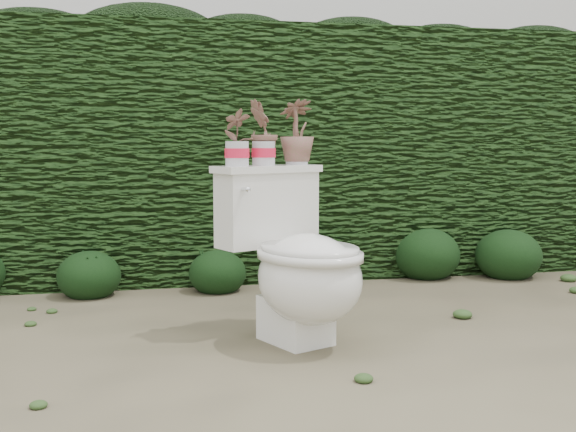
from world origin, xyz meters
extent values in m
plane|color=#7B7155|center=(0.00, 0.00, 0.00)|extent=(60.00, 60.00, 0.00)
cube|color=#254818|center=(0.00, 1.60, 0.80)|extent=(8.00, 1.00, 1.60)
cube|color=silver|center=(0.60, 6.00, 2.00)|extent=(8.00, 3.50, 4.00)
cube|color=silver|center=(-0.06, -0.18, 0.10)|extent=(0.32, 0.36, 0.20)
ellipsoid|color=silver|center=(-0.03, -0.27, 0.30)|extent=(0.58, 0.63, 0.39)
cube|color=silver|center=(-0.15, 0.02, 0.57)|extent=(0.50, 0.34, 0.34)
cube|color=silver|center=(-0.15, 0.02, 0.76)|extent=(0.53, 0.37, 0.03)
cylinder|color=silver|center=(-0.28, -0.14, 0.68)|extent=(0.04, 0.06, 0.02)
sphere|color=silver|center=(-0.27, -0.17, 0.68)|extent=(0.03, 0.03, 0.03)
imported|color=#2E6C21|center=(-0.30, -0.04, 0.90)|extent=(0.15, 0.13, 0.24)
imported|color=#2E6C21|center=(-0.17, 0.01, 0.92)|extent=(0.17, 0.19, 0.28)
imported|color=#2E6C21|center=(0.00, 0.09, 0.92)|extent=(0.22, 0.22, 0.29)
ellipsoid|color=black|center=(-1.01, 0.99, 0.14)|extent=(0.36, 0.36, 0.29)
ellipsoid|color=black|center=(-0.28, 0.97, 0.14)|extent=(0.34, 0.34, 0.27)
ellipsoid|color=black|center=(0.35, 1.01, 0.15)|extent=(0.37, 0.37, 0.30)
ellipsoid|color=black|center=(1.10, 1.12, 0.18)|extent=(0.44, 0.44, 0.35)
ellipsoid|color=black|center=(1.62, 1.00, 0.17)|extent=(0.43, 0.43, 0.34)
camera|label=1|loc=(-0.76, -3.22, 0.90)|focal=45.00mm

